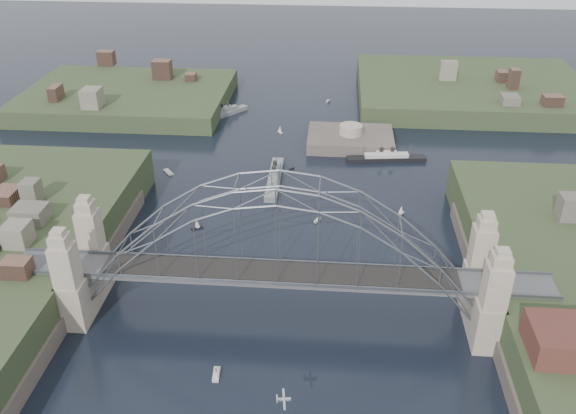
# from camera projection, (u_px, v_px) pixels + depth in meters

# --- Properties ---
(ground) EXTENTS (500.00, 500.00, 0.00)m
(ground) POSITION_uv_depth(u_px,v_px,m) (279.00, 315.00, 97.94)
(ground) COLOR black
(ground) RESTS_ON ground
(bridge) EXTENTS (84.00, 13.80, 24.60)m
(bridge) POSITION_uv_depth(u_px,v_px,m) (278.00, 252.00, 91.88)
(bridge) COLOR #525255
(bridge) RESTS_ON ground
(headland_nw) EXTENTS (60.00, 45.00, 9.00)m
(headland_nw) POSITION_uv_depth(u_px,v_px,m) (129.00, 103.00, 184.05)
(headland_nw) COLOR #324123
(headland_nw) RESTS_ON ground
(headland_ne) EXTENTS (70.00, 55.00, 9.50)m
(headland_ne) POSITION_uv_depth(u_px,v_px,m) (471.00, 95.00, 189.48)
(headland_ne) COLOR #324123
(headland_ne) RESTS_ON ground
(fort_island) EXTENTS (22.00, 16.00, 9.40)m
(fort_island) POSITION_uv_depth(u_px,v_px,m) (350.00, 146.00, 158.00)
(fort_island) COLOR #544942
(fort_island) RESTS_ON ground
(naval_cruiser_near) EXTENTS (2.93, 20.44, 6.12)m
(naval_cruiser_near) POSITION_uv_depth(u_px,v_px,m) (274.00, 178.00, 138.92)
(naval_cruiser_near) COLOR gray
(naval_cruiser_near) RESTS_ON ground
(naval_cruiser_far) EXTENTS (11.60, 13.54, 5.30)m
(naval_cruiser_far) POSITION_uv_depth(u_px,v_px,m) (225.00, 113.00, 175.78)
(naval_cruiser_far) COLOR gray
(naval_cruiser_far) RESTS_ON ground
(ocean_liner) EXTENTS (19.67, 5.11, 4.78)m
(ocean_liner) POSITION_uv_depth(u_px,v_px,m) (386.00, 158.00, 148.83)
(ocean_liner) COLOR black
(ocean_liner) RESTS_ON ground
(aeroplane) EXTENTS (1.86, 3.41, 0.49)m
(aeroplane) POSITION_uv_depth(u_px,v_px,m) (282.00, 399.00, 73.72)
(aeroplane) COLOR #B7BBBF
(small_boat_a) EXTENTS (2.42, 1.95, 2.38)m
(small_boat_a) POSITION_uv_depth(u_px,v_px,m) (197.00, 225.00, 120.99)
(small_boat_a) COLOR silver
(small_boat_a) RESTS_ON ground
(small_boat_b) EXTENTS (1.40, 2.08, 0.45)m
(small_boat_b) POSITION_uv_depth(u_px,v_px,m) (317.00, 221.00, 123.76)
(small_boat_b) COLOR silver
(small_boat_b) RESTS_ON ground
(small_boat_c) EXTENTS (1.15, 2.92, 1.43)m
(small_boat_c) POSITION_uv_depth(u_px,v_px,m) (216.00, 374.00, 86.24)
(small_boat_c) COLOR silver
(small_boat_c) RESTS_ON ground
(small_boat_d) EXTENTS (1.59, 2.06, 2.38)m
(small_boat_d) POSITION_uv_depth(u_px,v_px,m) (401.00, 211.00, 125.75)
(small_boat_d) COLOR silver
(small_boat_d) RESTS_ON ground
(small_boat_e) EXTENTS (3.10, 3.57, 0.45)m
(small_boat_e) POSITION_uv_depth(u_px,v_px,m) (168.00, 172.00, 143.26)
(small_boat_e) COLOR silver
(small_boat_e) RESTS_ON ground
(small_boat_f) EXTENTS (1.37, 1.27, 0.45)m
(small_boat_f) POSITION_uv_depth(u_px,v_px,m) (292.00, 169.00, 144.95)
(small_boat_f) COLOR silver
(small_boat_f) RESTS_ON ground
(small_boat_h) EXTENTS (1.52, 2.09, 2.38)m
(small_boat_h) POSITION_uv_depth(u_px,v_px,m) (280.00, 130.00, 164.38)
(small_boat_h) COLOR silver
(small_boat_h) RESTS_ON ground
(small_boat_i) EXTENTS (2.18, 1.78, 0.45)m
(small_boat_i) POSITION_uv_depth(u_px,v_px,m) (474.00, 285.00, 104.63)
(small_boat_i) COLOR silver
(small_boat_i) RESTS_ON ground
(small_boat_k) EXTENTS (1.53, 2.21, 1.43)m
(small_boat_k) POSITION_uv_depth(u_px,v_px,m) (328.00, 101.00, 186.14)
(small_boat_k) COLOR silver
(small_boat_k) RESTS_ON ground
(small_boat_l) EXTENTS (2.42, 2.02, 2.38)m
(small_boat_l) POSITION_uv_depth(u_px,v_px,m) (107.00, 218.00, 123.21)
(small_boat_l) COLOR silver
(small_boat_l) RESTS_ON ground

